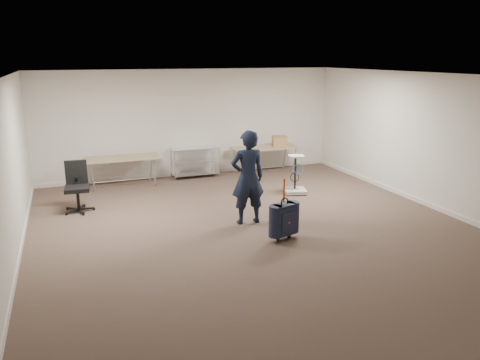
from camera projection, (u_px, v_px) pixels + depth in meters
name	position (u px, v px, depth m)	size (l,w,h in m)	color
ground	(256.00, 230.00, 8.65)	(9.00, 9.00, 0.00)	#48362C
room_shell	(231.00, 206.00, 9.89)	(8.00, 9.00, 9.00)	silver
folding_table_left	(122.00, 159.00, 11.41)	(1.80, 0.75, 0.73)	#937C5A
folding_table_right	(265.00, 149.00, 12.70)	(1.80, 0.75, 0.73)	#937C5A
wire_shelf	(195.00, 161.00, 12.34)	(1.22, 0.47, 0.80)	silver
person	(248.00, 177.00, 8.83)	(0.66, 0.43, 1.81)	black
suitcase	(284.00, 219.00, 8.12)	(0.45, 0.34, 1.11)	#162032
office_chair	(78.00, 196.00, 9.67)	(0.63, 0.63, 1.04)	black
equipment_cart	(295.00, 183.00, 10.93)	(0.61, 0.61, 0.91)	beige
cardboard_box	(280.00, 141.00, 12.75)	(0.38, 0.28, 0.28)	#926844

